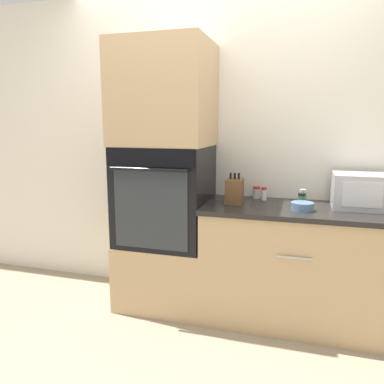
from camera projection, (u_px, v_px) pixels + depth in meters
The scene contains 13 objects.
ground_plane at pixel (198, 326), 2.70m from camera, with size 12.00×12.00×0.00m, color gray.
wall_back at pixel (219, 148), 3.07m from camera, with size 8.00×0.05×2.50m.
oven_cabinet_base at pixel (166, 272), 3.04m from camera, with size 0.70×0.60×0.52m.
wall_oven at pixel (165, 195), 2.92m from camera, with size 0.68×0.64×0.76m.
oven_cabinet_upper at pixel (164, 94), 2.78m from camera, with size 0.70×0.60×0.76m.
counter_unit at pixel (294, 265), 2.73m from camera, with size 1.32×0.63×0.86m.
microwave at pixel (363, 191), 2.60m from camera, with size 0.40×0.33×0.24m.
knife_block at pixel (234, 191), 2.76m from camera, with size 0.12×0.14×0.23m.
bowl at pixel (302, 206), 2.54m from camera, with size 0.15×0.15×0.06m.
condiment_jar_near at pixel (303, 197), 2.75m from camera, with size 0.05×0.05×0.11m.
condiment_jar_mid at pixel (257, 193), 2.95m from camera, with size 0.06×0.06×0.10m.
condiment_jar_far at pixel (264, 194), 2.89m from camera, with size 0.04×0.04×0.10m.
condiment_jar_back at pixel (301, 200), 2.67m from camera, with size 0.05×0.05×0.10m.
Camera 1 is at (0.67, -2.39, 1.45)m, focal length 35.00 mm.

